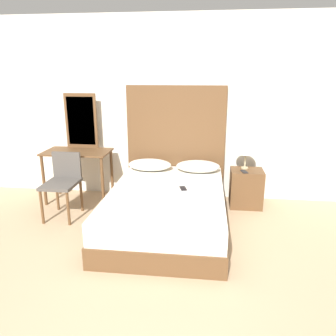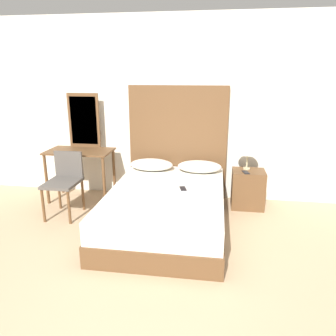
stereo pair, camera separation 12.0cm
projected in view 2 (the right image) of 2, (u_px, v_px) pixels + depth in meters
name	position (u px, v px, depth m)	size (l,w,h in m)	color
ground_plane	(142.00, 305.00, 2.77)	(16.00, 16.00, 0.00)	tan
wall_back	(180.00, 110.00, 4.90)	(10.00, 0.06, 2.70)	silver
bed	(167.00, 209.00, 4.11)	(1.41, 2.13, 0.50)	brown
headboard	(178.00, 143.00, 4.97)	(1.48, 0.05, 1.71)	brown
pillow_left	(152.00, 165.00, 4.84)	(0.63, 0.40, 0.16)	silver
pillow_right	(200.00, 167.00, 4.74)	(0.63, 0.40, 0.16)	silver
phone_on_bed	(183.00, 188.00, 4.07)	(0.11, 0.16, 0.01)	black
nightstand	(248.00, 189.00, 4.71)	(0.46, 0.39, 0.55)	brown
table_lamp	(248.00, 150.00, 4.63)	(0.30, 0.30, 0.36)	tan
phone_on_nightstand	(246.00, 172.00, 4.55)	(0.10, 0.16, 0.01)	black
vanity_desk	(80.00, 159.00, 4.89)	(0.96, 0.55, 0.78)	brown
vanity_mirror	(84.00, 120.00, 4.98)	(0.49, 0.03, 0.82)	brown
chair	(65.00, 179.00, 4.43)	(0.41, 0.51, 0.85)	#4C4742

